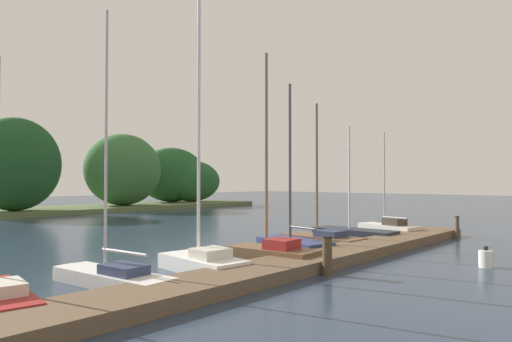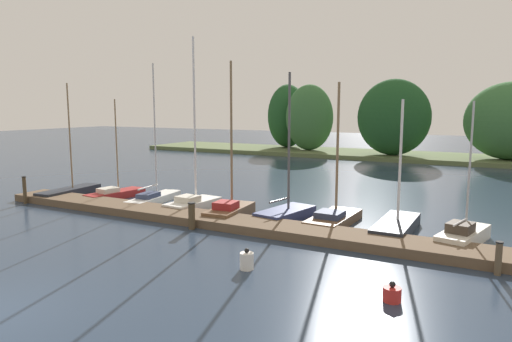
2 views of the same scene
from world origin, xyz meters
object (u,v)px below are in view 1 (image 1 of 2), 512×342
(sailboat_8, at_px, (387,228))
(mooring_piling_2, at_px, (457,227))
(sailboat_4, at_px, (270,251))
(sailboat_6, at_px, (320,237))
(sailboat_5, at_px, (292,242))
(sailboat_7, at_px, (352,233))
(sailboat_3, at_px, (201,258))
(mooring_piling_1, at_px, (327,255))
(sailboat_2, at_px, (109,274))
(channel_buoy_1, at_px, (486,259))

(sailboat_8, height_order, mooring_piling_2, sailboat_8)
(sailboat_4, height_order, sailboat_6, sailboat_4)
(sailboat_5, height_order, sailboat_7, sailboat_5)
(sailboat_8, bearing_deg, sailboat_3, 103.91)
(mooring_piling_1, height_order, mooring_piling_2, mooring_piling_1)
(sailboat_6, distance_m, sailboat_7, 2.56)
(sailboat_6, relative_size, sailboat_7, 1.14)
(mooring_piling_2, bearing_deg, sailboat_4, 167.18)
(sailboat_7, height_order, mooring_piling_1, sailboat_7)
(mooring_piling_1, bearing_deg, sailboat_8, 16.76)
(sailboat_6, height_order, sailboat_8, sailboat_6)
(sailboat_4, distance_m, mooring_piling_2, 10.83)
(sailboat_5, distance_m, mooring_piling_2, 8.86)
(sailboat_8, distance_m, mooring_piling_2, 3.14)
(sailboat_2, height_order, sailboat_8, sailboat_2)
(sailboat_6, bearing_deg, sailboat_2, 93.39)
(sailboat_3, xyz_separation_m, sailboat_4, (2.40, -0.60, -0.02))
(sailboat_4, xyz_separation_m, mooring_piling_2, (10.56, -2.40, 0.13))
(sailboat_2, distance_m, sailboat_3, 2.76)
(sailboat_4, height_order, mooring_piling_2, sailboat_4)
(sailboat_4, bearing_deg, sailboat_2, 74.52)
(sailboat_3, relative_size, sailboat_6, 1.38)
(sailboat_8, bearing_deg, mooring_piling_1, 120.97)
(sailboat_7, relative_size, sailboat_8, 1.02)
(mooring_piling_2, bearing_deg, sailboat_2, 167.91)
(sailboat_7, distance_m, mooring_piling_2, 4.97)
(sailboat_5, xyz_separation_m, sailboat_8, (7.12, -0.39, 0.00))
(sailboat_5, distance_m, mooring_piling_1, 4.32)
(sailboat_3, relative_size, channel_buoy_1, 12.25)
(sailboat_5, bearing_deg, channel_buoy_1, -155.75)
(sailboat_6, relative_size, mooring_piling_2, 5.82)
(sailboat_8, xyz_separation_m, mooring_piling_1, (-9.83, -2.96, 0.22))
(sailboat_6, height_order, channel_buoy_1, sailboat_6)
(sailboat_4, height_order, sailboat_5, sailboat_4)
(sailboat_4, height_order, channel_buoy_1, sailboat_4)
(mooring_piling_1, height_order, channel_buoy_1, mooring_piling_1)
(sailboat_3, bearing_deg, sailboat_6, -81.00)
(sailboat_2, relative_size, mooring_piling_1, 6.45)
(sailboat_4, xyz_separation_m, channel_buoy_1, (3.83, -5.41, -0.12))
(sailboat_3, distance_m, mooring_piling_1, 3.65)
(sailboat_3, height_order, mooring_piling_2, sailboat_3)
(sailboat_4, bearing_deg, sailboat_6, -81.47)
(sailboat_2, distance_m, channel_buoy_1, 11.00)
(sailboat_5, bearing_deg, sailboat_6, -75.17)
(sailboat_5, xyz_separation_m, channel_buoy_1, (1.48, -6.34, -0.07))
(sailboat_4, xyz_separation_m, sailboat_8, (9.47, 0.54, -0.05))
(sailboat_7, distance_m, channel_buoy_1, 7.24)
(sailboat_2, height_order, sailboat_5, sailboat_2)
(sailboat_2, relative_size, sailboat_3, 0.87)
(sailboat_5, height_order, mooring_piling_1, sailboat_5)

